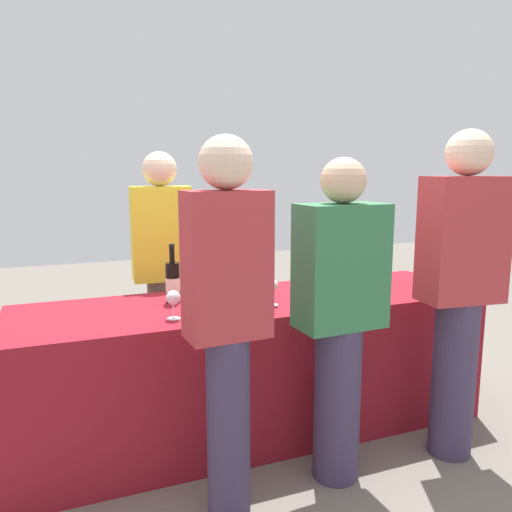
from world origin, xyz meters
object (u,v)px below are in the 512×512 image
Objects in this scene: wine_bottle_0 at (173,282)px; wine_glass_3 at (378,277)px; wine_bottle_3 at (315,268)px; guest_1 at (340,313)px; wine_bottle_2 at (241,277)px; wine_bottle_4 at (374,266)px; guest_0 at (227,313)px; server_pouring at (162,267)px; wine_glass_0 at (173,299)px; wine_glass_2 at (272,287)px; wine_bottle_1 at (222,276)px; wine_glass_1 at (204,292)px; guest_2 at (460,285)px.

wine_glass_3 is at bearing -12.26° from wine_bottle_0.
guest_1 reaches higher than wine_bottle_3.
wine_bottle_2 is at bearing -178.38° from wine_bottle_3.
guest_0 is at bearing -148.59° from wine_bottle_4.
wine_glass_3 is (1.17, -0.25, -0.01)m from wine_bottle_0.
wine_glass_0 is at bearing 85.67° from server_pouring.
wine_bottle_3 reaches higher than wine_bottle_4.
wine_glass_2 is (-0.82, -0.26, -0.01)m from wine_bottle_4.
wine_glass_0 is at bearing 149.23° from guest_1.
wine_bottle_1 is 0.37m from wine_glass_1.
wine_glass_1 is at bearing -137.92° from wine_bottle_2.
guest_2 is at bearing -71.71° from wine_glass_3.
guest_0 reaches higher than wine_bottle_4.
wine_bottle_2 reaches higher than wine_glass_1.
wine_bottle_4 is 0.19× the size of guest_0.
wine_bottle_4 is 0.18× the size of guest_2.
guest_0 reaches higher than wine_bottle_3.
guest_1 is 0.69m from guest_2.
wine_glass_0 is at bearing -101.74° from wine_bottle_0.
wine_bottle_4 is (0.41, -0.03, -0.01)m from wine_bottle_3.
guest_0 is at bearing -73.19° from wine_glass_0.
guest_0 is 1.26m from guest_2.
wine_glass_3 is at bearing -20.02° from wine_bottle_1.
wine_bottle_1 is at bearing 11.63° from wine_bottle_0.
wine_bottle_4 is (0.90, -0.01, 0.01)m from wine_bottle_2.
guest_2 is (1.32, -0.73, 0.03)m from wine_bottle_0.
wine_bottle_3 reaches higher than wine_bottle_2.
wine_glass_3 is at bearing 0.35° from wine_glass_2.
wine_bottle_3 is at bearing 19.56° from wine_glass_0.
wine_glass_0 is 0.09× the size of guest_1.
wine_glass_2 is at bearing -27.85° from wine_bottle_0.
wine_bottle_1 is 2.18× the size of wine_glass_3.
wine_glass_1 is at bearing 97.85° from server_pouring.
server_pouring reaches higher than wine_glass_2.
wine_bottle_1 is at bearing 159.98° from wine_glass_3.
wine_glass_2 is at bearing -179.65° from wine_glass_3.
wine_bottle_1 is 2.19× the size of wine_glass_2.
wine_glass_1 reaches higher than wine_glass_3.
wine_glass_1 is 1.06m from wine_glass_3.
guest_0 is at bearing -155.37° from wine_glass_3.
wine_bottle_4 is at bearing -0.09° from wine_bottle_0.
wine_glass_2 is (0.19, -0.32, -0.01)m from wine_bottle_1.
wine_glass_2 is (-0.41, -0.28, -0.02)m from wine_bottle_3.
wine_glass_1 is (0.11, -0.25, -0.01)m from wine_bottle_0.
guest_0 reaches higher than wine_bottle_0.
wine_bottle_4 is 1.45m from guest_0.
guest_0 is at bearing -105.87° from wine_bottle_1.
wine_bottle_2 is 0.18× the size of server_pouring.
wine_bottle_3 is 1.02m from wine_glass_0.
wine_bottle_0 is 1.10× the size of wine_bottle_2.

